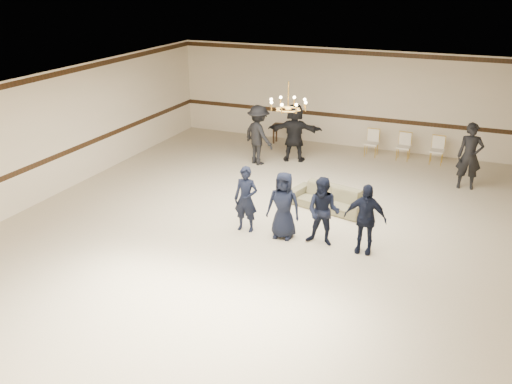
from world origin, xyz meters
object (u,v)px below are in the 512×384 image
chandelier (288,96)px  boy_c (323,212)px  boy_d (365,219)px  adult_mid (294,132)px  adult_right (470,156)px  banquet_chair_mid (404,147)px  settee (329,198)px  banquet_chair_right (437,151)px  boy_b (284,205)px  console_table (285,134)px  adult_left (259,135)px  banquet_chair_left (372,143)px  boy_a (246,199)px

chandelier → boy_c: 2.85m
boy_d → adult_mid: adult_mid is taller
adult_right → banquet_chair_mid: (-1.99, 1.79, -0.48)m
boy_c → boy_d: 0.90m
settee → banquet_chair_right: size_ratio=2.28×
banquet_chair_right → boy_b: bearing=-106.5°
boy_c → adult_right: bearing=61.1°
boy_b → banquet_chair_right: (2.55, 6.55, -0.34)m
adult_right → console_table: bearing=153.9°
chandelier → adult_mid: chandelier is taller
chandelier → adult_left: size_ratio=0.52×
settee → adult_mid: 3.88m
settee → banquet_chair_mid: size_ratio=2.28×
console_table → adult_left: bearing=-93.6°
chandelier → adult_right: chandelier is taller
banquet_chair_left → settee: bearing=-88.9°
boy_b → console_table: size_ratio=1.90×
banquet_chair_mid → boy_b: bearing=-99.8°
console_table → boy_c: bearing=-66.9°
adult_left → banquet_chair_right: (5.01, 2.09, -0.48)m
banquet_chair_right → banquet_chair_left: bearing=-175.3°
adult_mid → banquet_chair_right: size_ratio=2.15×
settee → chandelier: bearing=-134.9°
chandelier → boy_c: chandelier is taller
boy_a → banquet_chair_left: boy_a is taller
adult_left → banquet_chair_mid: size_ratio=2.15×
boy_a → banquet_chair_mid: size_ratio=1.80×
banquet_chair_right → console_table: banquet_chair_right is taller
settee → banquet_chair_left: bearing=103.3°
banquet_chair_right → console_table: 5.00m
boy_b → adult_left: adult_left is taller
adult_mid → console_table: adult_mid is taller
settee → banquet_chair_left: 4.63m
chandelier → boy_b: size_ratio=0.62×
boy_c → settee: boy_c is taller
adult_left → banquet_chair_left: size_ratio=2.15×
boy_d → console_table: (-4.25, 6.75, -0.42)m
banquet_chair_left → banquet_chair_mid: (1.00, 0.00, 0.00)m
chandelier → boy_b: bearing=-72.5°
banquet_chair_right → console_table: bearing=-177.6°
adult_left → boy_d: bearing=162.9°
adult_mid → adult_right: same height
banquet_chair_left → console_table: bearing=178.1°
settee → console_table: (-2.94, 4.82, 0.06)m
boy_a → banquet_chair_left: 6.72m
banquet_chair_left → console_table: (-3.00, 0.20, -0.09)m
boy_b → adult_right: adult_right is taller
boy_d → settee: 2.38m
chandelier → console_table: (-2.02, 5.38, -2.54)m
boy_d → banquet_chair_left: bearing=99.1°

